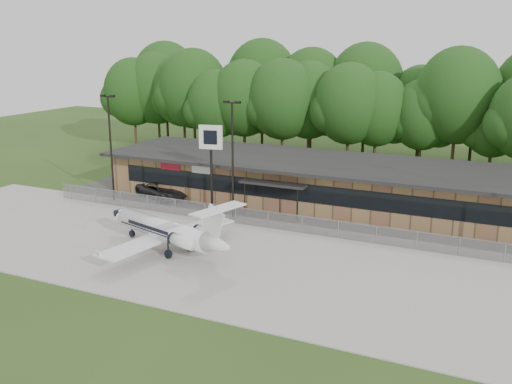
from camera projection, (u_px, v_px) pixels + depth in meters
The scene contains 11 objects.
ground at pixel (181, 305), 33.55m from camera, with size 160.00×160.00×0.00m, color #2A4418.
apron at pixel (241, 259), 40.55m from camera, with size 64.00×18.00×0.08m, color #9E9B93.
parking_lot at pixel (299, 215), 50.62m from camera, with size 50.00×9.00×0.06m, color #383835.
terminal at pixel (316, 181), 53.96m from camera, with size 41.00×11.65×4.30m.
fence at pixel (279, 221), 46.49m from camera, with size 46.00×0.04×1.52m.
treeline at pixel (367, 106), 68.41m from camera, with size 72.00×12.00×15.00m, color #173E13, non-canonical shape.
light_pole_left at pixel (110, 140), 53.83m from camera, with size 1.55×0.30×10.23m.
light_pole_mid at pixel (233, 151), 48.52m from camera, with size 1.55×0.30×10.23m.
business_jet at pixel (168, 231), 41.58m from camera, with size 13.12×11.78×4.45m.
suv at pixel (162, 190), 55.96m from camera, with size 2.79×6.05×1.68m, color #2F2F31.
pole_sign at pixel (211, 147), 49.67m from camera, with size 2.10×0.64×7.99m.
Camera 1 is at (17.03, -25.96, 15.02)m, focal length 40.00 mm.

